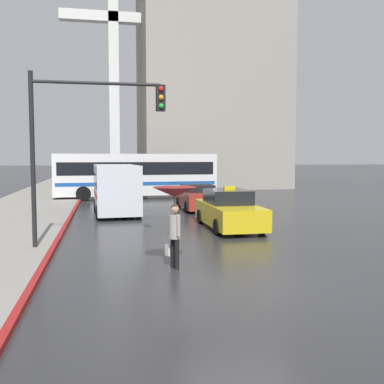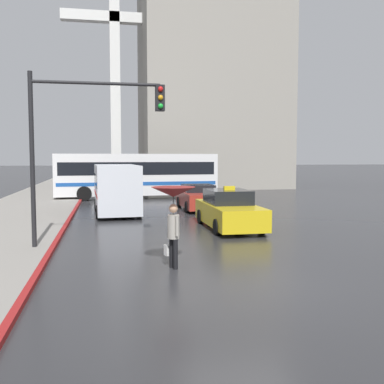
{
  "view_description": "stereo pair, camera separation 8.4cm",
  "coord_description": "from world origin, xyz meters",
  "px_view_note": "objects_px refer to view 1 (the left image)",
  "views": [
    {
      "loc": [
        -3.01,
        -9.31,
        2.84
      ],
      "look_at": [
        0.57,
        8.89,
        1.4
      ],
      "focal_mm": 42.0,
      "sensor_mm": 36.0,
      "label": 1
    },
    {
      "loc": [
        -2.92,
        -9.32,
        2.84
      ],
      "look_at": [
        0.57,
        8.89,
        1.4
      ],
      "focal_mm": 42.0,
      "sensor_mm": 36.0,
      "label": 2
    }
  ],
  "objects_px": {
    "monument_cross": "(114,55)",
    "pedestrian_with_umbrella": "(175,201)",
    "ambulance_van": "(116,187)",
    "taxi": "(229,211)",
    "sedan_red": "(198,198)",
    "city_bus": "(136,174)",
    "traffic_light": "(89,126)"
  },
  "relations": [
    {
      "from": "pedestrian_with_umbrella",
      "to": "monument_cross",
      "type": "bearing_deg",
      "value": -17.49
    },
    {
      "from": "ambulance_van",
      "to": "monument_cross",
      "type": "distance_m",
      "value": 22.12
    },
    {
      "from": "pedestrian_with_umbrella",
      "to": "traffic_light",
      "type": "height_order",
      "value": "traffic_light"
    },
    {
      "from": "taxi",
      "to": "ambulance_van",
      "type": "height_order",
      "value": "ambulance_van"
    },
    {
      "from": "taxi",
      "to": "traffic_light",
      "type": "xyz_separation_m",
      "value": [
        -5.32,
        -3.13,
        3.08
      ]
    },
    {
      "from": "pedestrian_with_umbrella",
      "to": "taxi",
      "type": "bearing_deg",
      "value": -46.29
    },
    {
      "from": "sedan_red",
      "to": "monument_cross",
      "type": "distance_m",
      "value": 21.9
    },
    {
      "from": "taxi",
      "to": "ambulance_van",
      "type": "xyz_separation_m",
      "value": [
        -4.32,
        5.39,
        0.66
      ]
    },
    {
      "from": "sedan_red",
      "to": "ambulance_van",
      "type": "bearing_deg",
      "value": 13.89
    },
    {
      "from": "taxi",
      "to": "traffic_light",
      "type": "relative_size",
      "value": 0.88
    },
    {
      "from": "traffic_light",
      "to": "monument_cross",
      "type": "relative_size",
      "value": 0.25
    },
    {
      "from": "sedan_red",
      "to": "ambulance_van",
      "type": "height_order",
      "value": "ambulance_van"
    },
    {
      "from": "taxi",
      "to": "monument_cross",
      "type": "height_order",
      "value": "monument_cross"
    },
    {
      "from": "city_bus",
      "to": "monument_cross",
      "type": "distance_m",
      "value": 14.99
    },
    {
      "from": "taxi",
      "to": "city_bus",
      "type": "bearing_deg",
      "value": -78.92
    },
    {
      "from": "city_bus",
      "to": "pedestrian_with_umbrella",
      "type": "bearing_deg",
      "value": -4.51
    },
    {
      "from": "sedan_red",
      "to": "city_bus",
      "type": "bearing_deg",
      "value": -69.26
    },
    {
      "from": "pedestrian_with_umbrella",
      "to": "monument_cross",
      "type": "relative_size",
      "value": 0.1
    },
    {
      "from": "monument_cross",
      "to": "pedestrian_with_umbrella",
      "type": "bearing_deg",
      "value": -88.64
    },
    {
      "from": "sedan_red",
      "to": "pedestrian_with_umbrella",
      "type": "height_order",
      "value": "pedestrian_with_umbrella"
    },
    {
      "from": "city_bus",
      "to": "pedestrian_with_umbrella",
      "type": "distance_m",
      "value": 20.03
    },
    {
      "from": "ambulance_van",
      "to": "pedestrian_with_umbrella",
      "type": "height_order",
      "value": "ambulance_van"
    },
    {
      "from": "ambulance_van",
      "to": "traffic_light",
      "type": "xyz_separation_m",
      "value": [
        -1.0,
        -8.52,
        2.42
      ]
    },
    {
      "from": "traffic_light",
      "to": "taxi",
      "type": "bearing_deg",
      "value": 30.47
    },
    {
      "from": "sedan_red",
      "to": "traffic_light",
      "type": "height_order",
      "value": "traffic_light"
    },
    {
      "from": "sedan_red",
      "to": "city_bus",
      "type": "xyz_separation_m",
      "value": [
        -2.84,
        7.49,
        1.06
      ]
    },
    {
      "from": "monument_cross",
      "to": "sedan_red",
      "type": "bearing_deg",
      "value": -77.7
    },
    {
      "from": "pedestrian_with_umbrella",
      "to": "city_bus",
      "type": "bearing_deg",
      "value": -20.02
    },
    {
      "from": "city_bus",
      "to": "monument_cross",
      "type": "xyz_separation_m",
      "value": [
        -1.14,
        10.75,
        10.39
      ]
    },
    {
      "from": "sedan_red",
      "to": "city_bus",
      "type": "height_order",
      "value": "city_bus"
    },
    {
      "from": "taxi",
      "to": "sedan_red",
      "type": "height_order",
      "value": "taxi"
    },
    {
      "from": "pedestrian_with_umbrella",
      "to": "ambulance_van",
      "type": "bearing_deg",
      "value": -12.99
    }
  ]
}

